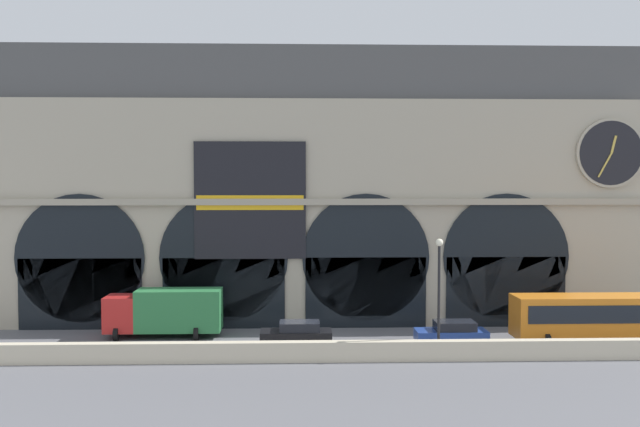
% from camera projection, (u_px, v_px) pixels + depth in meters
% --- Properties ---
extents(ground_plane, '(200.00, 200.00, 0.00)m').
position_uv_depth(ground_plane, '(295.00, 344.00, 44.19)').
color(ground_plane, slate).
extents(quay_parapet_wall, '(90.00, 0.70, 1.14)m').
position_uv_depth(quay_parapet_wall, '(295.00, 352.00, 39.95)').
color(quay_parapet_wall, beige).
rests_on(quay_parapet_wall, ground).
extents(station_building, '(51.17, 4.47, 19.71)m').
position_uv_depth(station_building, '(295.00, 191.00, 50.76)').
color(station_building, '#B2A891').
rests_on(station_building, ground).
extents(box_truck_midwest, '(7.50, 2.91, 3.12)m').
position_uv_depth(box_truck_midwest, '(166.00, 311.00, 46.28)').
color(box_truck_midwest, red).
rests_on(box_truck_midwest, ground).
extents(car_center, '(4.40, 2.22, 1.55)m').
position_uv_depth(car_center, '(297.00, 334.00, 43.59)').
color(car_center, black).
rests_on(car_center, ground).
extents(car_mideast, '(4.40, 2.22, 1.55)m').
position_uv_depth(car_mideast, '(452.00, 333.00, 43.76)').
color(car_mideast, '#28479E').
rests_on(car_mideast, ground).
extents(bus_east, '(11.00, 3.25, 3.10)m').
position_uv_depth(bus_east, '(602.00, 317.00, 43.97)').
color(bus_east, orange).
rests_on(bus_east, ground).
extents(street_lamp_quayside, '(0.44, 0.44, 6.90)m').
position_uv_depth(street_lamp_quayside, '(439.00, 282.00, 40.85)').
color(street_lamp_quayside, black).
rests_on(street_lamp_quayside, ground).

